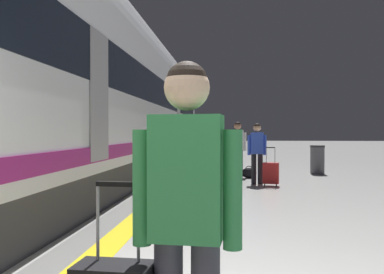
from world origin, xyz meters
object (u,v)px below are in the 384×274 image
suitcase_near (271,173)px  waste_bin (317,159)px  high_speed_train (98,88)px  traveller_foreground (187,210)px  passenger_near (257,149)px  passenger_mid (238,145)px  duffel_bag_mid (249,173)px

suitcase_near → waste_bin: (1.76, 3.18, 0.14)m
high_speed_train → suitcase_near: bearing=-4.8°
traveller_foreground → passenger_near: (0.88, 9.00, -0.07)m
suitcase_near → passenger_mid: passenger_mid is taller
traveller_foreground → suitcase_near: bearing=82.1°
suitcase_near → passenger_mid: size_ratio=0.59×
suitcase_near → duffel_bag_mid: (-0.47, 1.70, -0.17)m
traveller_foreground → passenger_mid: traveller_foreground is taller
suitcase_near → waste_bin: bearing=61.1°
traveller_foreground → passenger_mid: bearing=87.8°
passenger_near → suitcase_near: passenger_near is taller
duffel_bag_mid → waste_bin: size_ratio=0.48×
traveller_foreground → high_speed_train: bearing=110.0°
traveller_foreground → suitcase_near: size_ratio=1.74×
high_speed_train → duffel_bag_mid: 4.85m
high_speed_train → traveller_foreground: high_speed_train is taller
passenger_mid → duffel_bag_mid: size_ratio=3.72×
suitcase_near → waste_bin: size_ratio=1.06×
waste_bin → passenger_mid: bearing=-154.2°
high_speed_train → traveller_foreground: (3.30, -9.04, -1.52)m
high_speed_train → traveller_foreground: 9.74m
traveller_foreground → passenger_mid: (0.42, 10.61, -0.03)m
passenger_near → passenger_mid: size_ratio=0.95×
traveller_foreground → duffel_bag_mid: traveller_foreground is taller
traveller_foreground → passenger_mid: size_ratio=1.03×
suitcase_near → waste_bin: suitcase_near is taller
duffel_bag_mid → waste_bin: 2.70m
suitcase_near → passenger_mid: (-0.79, 1.95, 0.63)m
traveller_foreground → duffel_bag_mid: (0.74, 10.36, -0.83)m
high_speed_train → duffel_bag_mid: (4.03, 1.32, -2.35)m
suitcase_near → waste_bin: 3.64m
passenger_near → suitcase_near: size_ratio=1.62×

